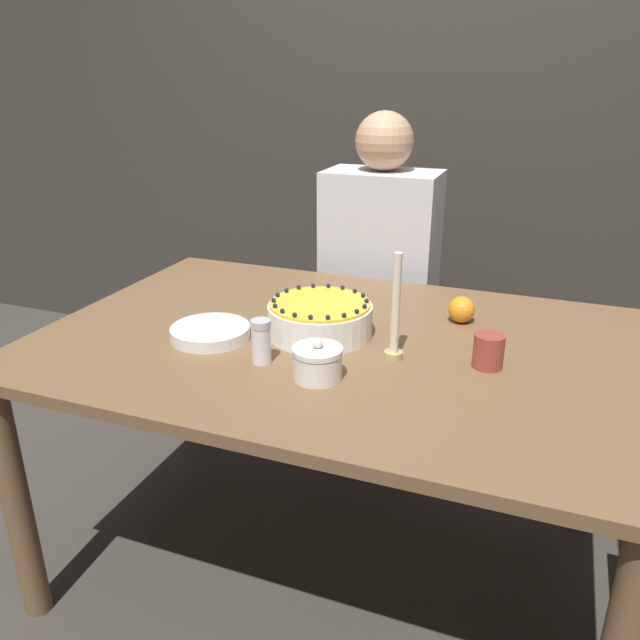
% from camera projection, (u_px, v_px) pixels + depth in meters
% --- Properties ---
extents(ground_plane, '(12.00, 12.00, 0.00)m').
position_uv_depth(ground_plane, '(333.00, 562.00, 1.90)').
color(ground_plane, '#3D3833').
extents(wall_behind, '(8.00, 0.05, 2.60)m').
position_uv_depth(wall_behind, '(448.00, 94.00, 2.63)').
color(wall_behind, '#38332D').
rests_on(wall_behind, ground_plane).
extents(dining_table, '(1.53, 1.03, 0.74)m').
position_uv_depth(dining_table, '(335.00, 372.00, 1.66)').
color(dining_table, brown).
rests_on(dining_table, ground_plane).
extents(cake, '(0.27, 0.27, 0.10)m').
position_uv_depth(cake, '(320.00, 319.00, 1.63)').
color(cake, white).
rests_on(cake, dining_table).
extents(sugar_bowl, '(0.11, 0.11, 0.10)m').
position_uv_depth(sugar_bowl, '(318.00, 363.00, 1.40)').
color(sugar_bowl, white).
rests_on(sugar_bowl, dining_table).
extents(sugar_shaker, '(0.05, 0.05, 0.11)m').
position_uv_depth(sugar_shaker, '(261.00, 341.00, 1.47)').
color(sugar_shaker, white).
rests_on(sugar_shaker, dining_table).
extents(plate_stack, '(0.21, 0.21, 0.03)m').
position_uv_depth(plate_stack, '(210.00, 332.00, 1.62)').
color(plate_stack, white).
rests_on(plate_stack, dining_table).
extents(candle, '(0.05, 0.05, 0.26)m').
position_uv_depth(candle, '(395.00, 317.00, 1.47)').
color(candle, tan).
rests_on(candle, dining_table).
extents(cup, '(0.07, 0.07, 0.08)m').
position_uv_depth(cup, '(488.00, 351.00, 1.45)').
color(cup, '#993D33').
rests_on(cup, dining_table).
extents(orange_fruit_0, '(0.07, 0.07, 0.07)m').
position_uv_depth(orange_fruit_0, '(462.00, 310.00, 1.71)').
color(orange_fruit_0, orange).
rests_on(orange_fruit_0, dining_table).
extents(person_man_blue_shirt, '(0.40, 0.34, 1.27)m').
position_uv_depth(person_man_blue_shirt, '(378.00, 310.00, 2.34)').
color(person_man_blue_shirt, '#595960').
rests_on(person_man_blue_shirt, ground_plane).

